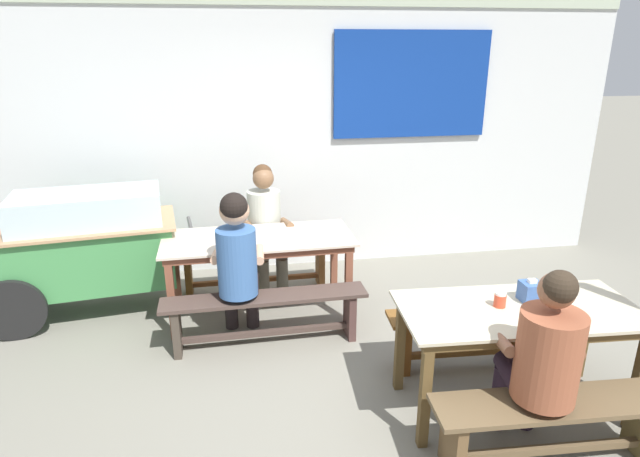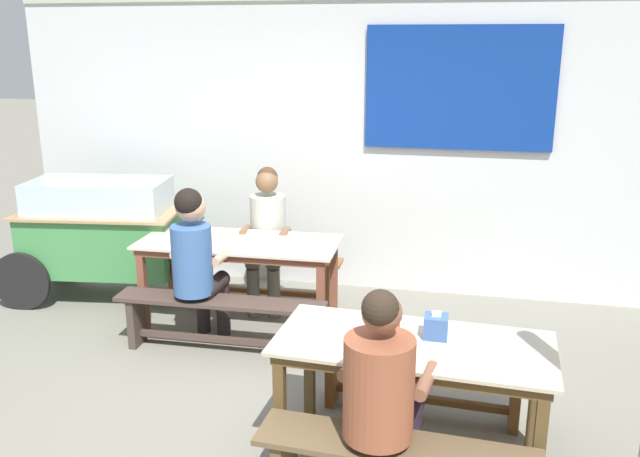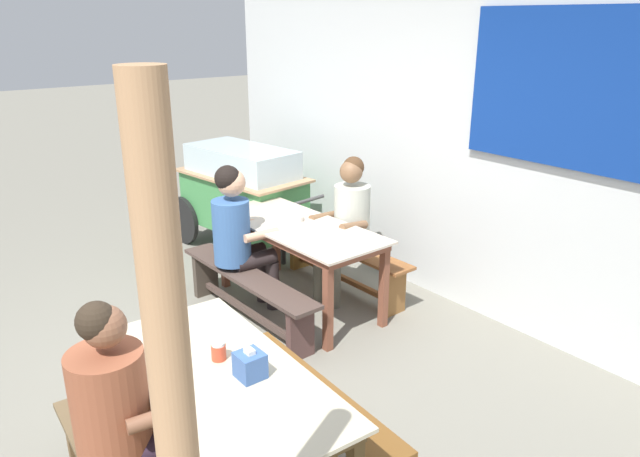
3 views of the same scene
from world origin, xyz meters
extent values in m
plane|color=slate|center=(0.00, 0.00, 0.00)|extent=(40.00, 40.00, 0.00)
cube|color=silver|center=(0.00, 2.42, 1.33)|extent=(6.45, 0.12, 2.67)
cube|color=navy|center=(0.99, 2.33, 1.92)|extent=(1.64, 0.03, 1.07)
cube|color=beige|center=(-0.69, 1.25, 0.73)|extent=(1.66, 0.75, 0.02)
cube|color=brown|center=(-0.69, 1.25, 0.69)|extent=(1.58, 0.68, 0.06)
cube|color=brown|center=(0.04, 1.56, 0.33)|extent=(0.06, 0.06, 0.66)
cube|color=brown|center=(0.05, 0.98, 0.33)|extent=(0.06, 0.06, 0.66)
cube|color=brown|center=(-1.44, 1.53, 0.33)|extent=(0.06, 0.06, 0.66)
cube|color=brown|center=(-1.43, 0.94, 0.33)|extent=(0.06, 0.06, 0.66)
cube|color=#BFB497|center=(0.86, -0.34, 0.73)|extent=(1.55, 0.78, 0.02)
cube|color=brown|center=(0.86, -0.34, 0.69)|extent=(1.47, 0.71, 0.06)
cube|color=brown|center=(1.56, -0.08, 0.33)|extent=(0.06, 0.06, 0.66)
cube|color=brown|center=(0.20, -0.01, 0.33)|extent=(0.06, 0.06, 0.66)
cube|color=brown|center=(0.17, -0.59, 0.33)|extent=(0.06, 0.06, 0.66)
cube|color=brown|center=(-0.71, 1.77, 0.42)|extent=(1.54, 0.29, 0.02)
cube|color=brown|center=(-0.06, 1.79, 0.20)|extent=(0.07, 0.22, 0.41)
cube|color=brown|center=(-1.36, 1.76, 0.20)|extent=(0.07, 0.22, 0.41)
cube|color=brown|center=(-0.71, 1.77, 0.10)|extent=(1.26, 0.08, 0.04)
cube|color=#463630|center=(-0.68, 0.73, 0.42)|extent=(1.64, 0.30, 0.03)
cube|color=#4E3430|center=(0.02, 0.75, 0.20)|extent=(0.07, 0.22, 0.40)
cube|color=#40372D|center=(-1.38, 0.72, 0.20)|extent=(0.07, 0.22, 0.40)
cube|color=#463630|center=(-0.68, 0.73, 0.10)|extent=(1.36, 0.08, 0.04)
cube|color=brown|center=(0.89, 0.18, 0.42)|extent=(1.42, 0.34, 0.03)
cube|color=brown|center=(1.47, 0.15, 0.20)|extent=(0.07, 0.23, 0.40)
cube|color=brown|center=(0.31, 0.21, 0.20)|extent=(0.07, 0.23, 0.40)
cube|color=brown|center=(0.89, 0.18, 0.10)|extent=(1.13, 0.10, 0.04)
cube|color=brown|center=(0.84, -0.86, 0.42)|extent=(1.41, 0.39, 0.03)
cube|color=#408849|center=(-2.14, 1.59, 0.54)|extent=(1.43, 0.84, 0.55)
cube|color=silver|center=(-2.14, 1.59, 0.96)|extent=(1.29, 0.76, 0.30)
cube|color=tan|center=(-2.14, 1.59, 0.82)|extent=(1.52, 0.93, 0.02)
cylinder|color=black|center=(-2.81, 1.86, 0.26)|extent=(0.53, 0.12, 0.53)
cylinder|color=black|center=(-2.72, 1.15, 0.26)|extent=(0.53, 0.12, 0.53)
cylinder|color=#333333|center=(-1.53, 1.67, 0.13)|extent=(0.05, 0.05, 0.26)
cylinder|color=#3F3F3F|center=(-1.29, 1.70, 0.70)|extent=(0.12, 0.66, 0.04)
cylinder|color=#292122|center=(-0.78, 1.04, 0.22)|extent=(0.11, 0.11, 0.43)
cylinder|color=#292122|center=(-0.96, 1.05, 0.22)|extent=(0.11, 0.11, 0.43)
cylinder|color=#292122|center=(-0.79, 0.88, 0.48)|extent=(0.15, 0.36, 0.13)
cylinder|color=#292122|center=(-0.97, 0.89, 0.48)|extent=(0.15, 0.36, 0.13)
cylinder|color=#385E97|center=(-0.88, 0.73, 0.74)|extent=(0.30, 0.30, 0.53)
sphere|color=tan|center=(-0.88, 0.75, 1.15)|extent=(0.23, 0.23, 0.23)
sphere|color=black|center=(-0.89, 0.72, 1.19)|extent=(0.21, 0.21, 0.21)
cylinder|color=tan|center=(-0.70, 0.90, 0.73)|extent=(0.09, 0.30, 0.07)
cylinder|color=tan|center=(-1.05, 0.92, 0.73)|extent=(0.09, 0.31, 0.11)
cylinder|color=#2A1C2B|center=(0.88, -0.53, 0.22)|extent=(0.11, 0.11, 0.43)
cylinder|color=#2A1C2B|center=(0.71, -0.50, 0.22)|extent=(0.11, 0.11, 0.43)
cylinder|color=#2A1C2B|center=(0.86, -0.70, 0.48)|extent=(0.19, 0.39, 0.13)
cylinder|color=#2A1C2B|center=(0.68, -0.67, 0.48)|extent=(0.19, 0.39, 0.13)
cylinder|color=brown|center=(0.74, -0.85, 0.73)|extent=(0.34, 0.34, 0.51)
sphere|color=brown|center=(0.75, -0.83, 1.11)|extent=(0.19, 0.19, 0.19)
sphere|color=#2D2319|center=(0.74, -0.86, 1.15)|extent=(0.18, 0.18, 0.18)
cylinder|color=brown|center=(0.96, -0.70, 0.72)|extent=(0.12, 0.31, 0.08)
cylinder|color=brown|center=(0.58, -0.64, 0.72)|extent=(0.12, 0.31, 0.11)
cylinder|color=#625F4F|center=(-0.65, 1.45, 0.22)|extent=(0.11, 0.11, 0.43)
cylinder|color=#625F4F|center=(-0.47, 1.47, 0.22)|extent=(0.11, 0.11, 0.43)
cylinder|color=#625F4F|center=(-0.67, 1.61, 0.48)|extent=(0.18, 0.37, 0.13)
cylinder|color=#625F4F|center=(-0.49, 1.63, 0.48)|extent=(0.18, 0.37, 0.13)
cylinder|color=#B2B6A6|center=(-0.61, 1.78, 0.74)|extent=(0.32, 0.32, 0.54)
sphere|color=brown|center=(-0.60, 1.76, 1.14)|extent=(0.20, 0.20, 0.20)
sphere|color=#4C331E|center=(-0.61, 1.79, 1.17)|extent=(0.18, 0.18, 0.18)
cylinder|color=brown|center=(-0.76, 1.57, 0.73)|extent=(0.11, 0.31, 0.10)
cylinder|color=brown|center=(-0.40, 1.62, 0.73)|extent=(0.11, 0.31, 0.11)
cube|color=#395C9D|center=(0.98, -0.25, 0.81)|extent=(0.13, 0.13, 0.13)
cube|color=white|center=(0.98, -0.25, 0.88)|extent=(0.05, 0.04, 0.02)
cylinder|color=#D3452B|center=(0.75, -0.29, 0.78)|extent=(0.08, 0.08, 0.08)
cylinder|color=white|center=(0.75, -0.29, 0.83)|extent=(0.07, 0.07, 0.02)
cylinder|color=silver|center=(-0.79, 1.28, 0.77)|extent=(0.17, 0.17, 0.04)
camera|label=1|loc=(-0.88, -3.09, 2.32)|focal=29.86mm
camera|label=2|loc=(1.09, -3.71, 2.35)|focal=37.43mm
camera|label=3|loc=(3.13, -1.51, 2.38)|focal=33.44mm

